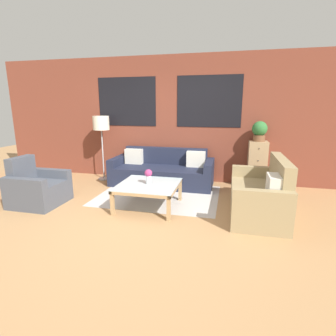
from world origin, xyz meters
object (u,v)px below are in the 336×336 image
floor_lamp (101,126)px  potted_plant (260,131)px  drawer_cabinet (257,165)px  couch_dark (162,172)px  armchair_corner (37,189)px  flower_vase (148,175)px  settee_vintage (261,196)px  coffee_table (149,187)px

floor_lamp → potted_plant: bearing=2.5°
drawer_cabinet → potted_plant: potted_plant is taller
couch_dark → armchair_corner: bearing=-137.5°
couch_dark → potted_plant: bearing=6.4°
flower_vase → drawer_cabinet: bearing=40.9°
drawer_cabinet → settee_vintage: bearing=-92.2°
potted_plant → flower_vase: bearing=-139.1°
settee_vintage → potted_plant: 1.74m
floor_lamp → drawer_cabinet: floor_lamp is taller
armchair_corner → potted_plant: 4.40m
floor_lamp → drawer_cabinet: bearing=2.5°
armchair_corner → floor_lamp: floor_lamp is taller
settee_vintage → floor_lamp: bearing=158.7°
armchair_corner → flower_vase: armchair_corner is taller
armchair_corner → couch_dark: bearing=42.5°
settee_vintage → floor_lamp: size_ratio=1.07×
armchair_corner → floor_lamp: size_ratio=0.57×
drawer_cabinet → flower_vase: 2.49m
armchair_corner → flower_vase: bearing=8.3°
drawer_cabinet → potted_plant: (-0.00, 0.00, 0.72)m
settee_vintage → potted_plant: size_ratio=3.85×
couch_dark → potted_plant: potted_plant is taller
settee_vintage → drawer_cabinet: 1.50m
settee_vintage → armchair_corner: bearing=-173.5°
couch_dark → drawer_cabinet: size_ratio=2.24×
coffee_table → flower_vase: 0.21m
floor_lamp → drawer_cabinet: size_ratio=1.50×
couch_dark → settee_vintage: bearing=-33.0°
floor_lamp → coffee_table: bearing=-42.9°
potted_plant → flower_vase: potted_plant is taller
floor_lamp → flower_vase: size_ratio=5.83×
couch_dark → floor_lamp: bearing=177.3°
armchair_corner → potted_plant: bearing=26.5°
settee_vintage → coffee_table: size_ratio=1.60×
couch_dark → potted_plant: (2.00, 0.22, 0.94)m
couch_dark → coffee_table: size_ratio=2.23×
drawer_cabinet → flower_vase: bearing=-139.1°
drawer_cabinet → flower_vase: drawer_cabinet is taller
coffee_table → flower_vase: size_ratio=3.90×
armchair_corner → coffee_table: size_ratio=0.85×
drawer_cabinet → potted_plant: size_ratio=2.40×
armchair_corner → floor_lamp: (0.38, 1.76, 0.99)m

